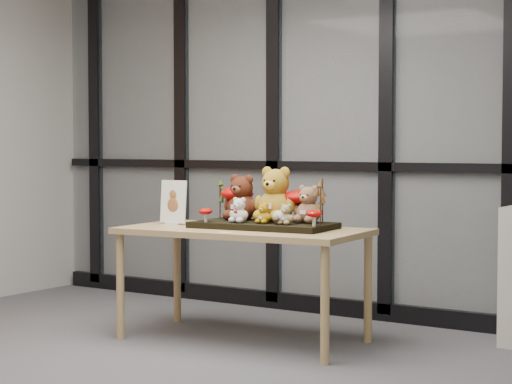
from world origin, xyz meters
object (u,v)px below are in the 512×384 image
Objects in this scene: bear_pooh_yellow at (276,191)px; bear_brown_medium at (242,195)px; sign_holder at (173,204)px; mushroom_back_left at (237,201)px; mushroom_front_left at (206,214)px; bear_beige_small at (286,213)px; mushroom_back_right at (298,204)px; bear_white_bow at (239,209)px; plush_cream_hedgehog at (281,217)px; diorama_tray at (263,225)px; mushroom_front_right at (314,217)px; bear_small_yellow at (264,212)px; bear_tan_back at (308,202)px; display_table at (243,239)px.

bear_pooh_yellow is 1.18× the size of bear_brown_medium.
bear_brown_medium is 1.12× the size of sign_holder.
mushroom_front_left is (-0.04, -0.29, -0.07)m from mushroom_back_left.
mushroom_back_right is at bearing 96.25° from bear_beige_small.
mushroom_back_right is (0.27, 0.24, 0.02)m from bear_white_bow.
mushroom_back_right is (-0.01, 0.21, 0.06)m from plush_cream_hedgehog.
plush_cream_hedgehog is (0.38, -0.14, -0.11)m from bear_brown_medium.
diorama_tray is 0.41m from mushroom_front_right.
mushroom_front_right is at bearing -5.06° from plush_cream_hedgehog.
bear_pooh_yellow is 0.19m from bear_small_yellow.
sign_holder reaches higher than bear_small_yellow.
bear_pooh_yellow is at bearing -2.66° from bear_brown_medium.
diorama_tray is 0.20m from plush_cream_hedgehog.
bear_tan_back is at bearing -20.92° from mushroom_back_right.
bear_beige_small is 1.45× the size of mushroom_front_left.
bear_pooh_yellow is at bearing 132.66° from bear_beige_small.
bear_small_yellow is at bearing -61.59° from diorama_tray.
bear_brown_medium is at bearing 156.55° from diorama_tray.
plush_cream_hedgehog is 0.48m from mushroom_back_left.
sign_holder reaches higher than mushroom_front_right.
plush_cream_hedgehog is (0.12, 0.00, -0.02)m from bear_small_yellow.
mushroom_back_left reaches higher than mushroom_front_right.
sign_holder reaches higher than mushroom_back_right.
bear_pooh_yellow is 1.73× the size of mushroom_back_right.
display_table is at bearing 85.54° from bear_white_bow.
bear_pooh_yellow is 3.93× the size of mushroom_front_left.
bear_pooh_yellow is at bearing 58.17° from diorama_tray.
bear_tan_back reaches higher than mushroom_front_right.
display_table is 4.14× the size of bear_pooh_yellow.
bear_small_yellow is at bearing -118.74° from mushroom_back_right.
plush_cream_hedgehog is at bearing 0.87° from sign_holder.
bear_pooh_yellow is at bearing 156.86° from mushroom_front_right.
bear_tan_back is 0.89× the size of sign_holder.
diorama_tray is at bearing 169.50° from mushroom_front_right.
bear_tan_back is (0.36, 0.16, 0.23)m from display_table.
mushroom_front_left is at bearing -97.42° from mushroom_back_left.
diorama_tray is at bearing -21.53° from mushroom_back_left.
mushroom_back_right is 0.82m from sign_holder.
bear_beige_small is 0.60× the size of mushroom_back_left.
mushroom_front_left is 0.90× the size of mushroom_front_right.
mushroom_front_right is (0.50, -0.01, 0.16)m from display_table.
bear_brown_medium reaches higher than mushroom_front_left.
mushroom_back_left is (-0.44, 0.18, 0.07)m from plush_cream_hedgehog.
plush_cream_hedgehog is 0.23m from mushroom_front_right.
display_table is 6.68× the size of mushroom_back_left.
mushroom_back_left is at bearing 128.47° from display_table.
mushroom_back_left reaches higher than bear_white_bow.
plush_cream_hedgehog is at bearing 2.03° from bear_white_bow.
bear_brown_medium is at bearing -30.82° from mushroom_back_left.
sign_holder is (-0.62, -0.09, 0.11)m from diorama_tray.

